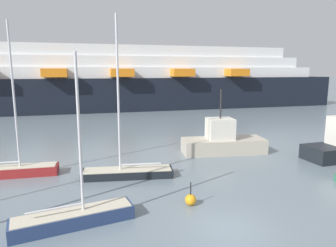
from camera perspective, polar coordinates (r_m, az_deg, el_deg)
The scene contains 7 objects.
ground_plane at distance 14.98m, azimuth 11.24°, elevation -19.00°, with size 600.00×600.00×0.00m, color slate.
sailboat_1 at distance 15.44m, azimuth -17.41°, elevation -16.45°, with size 5.73×2.51×8.06m.
sailboat_2 at distance 23.56m, azimuth -27.34°, elevation -7.61°, with size 5.91×1.36×10.44m.
sailboat_5 at distance 21.01m, azimuth -7.71°, elevation -8.71°, with size 6.28×2.13×10.76m.
fishing_boat_0 at distance 27.00m, azimuth 10.33°, elevation -3.37°, with size 7.39×3.06×5.63m.
channel_buoy_0 at distance 16.83m, azimuth 4.30°, elevation -14.23°, with size 0.61×0.61×1.30m.
cruise_ship at distance 59.49m, azimuth -20.12°, elevation 7.68°, with size 107.35×20.49×16.98m.
Camera 1 is at (-5.50, -11.91, 7.23)m, focal length 32.10 mm.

